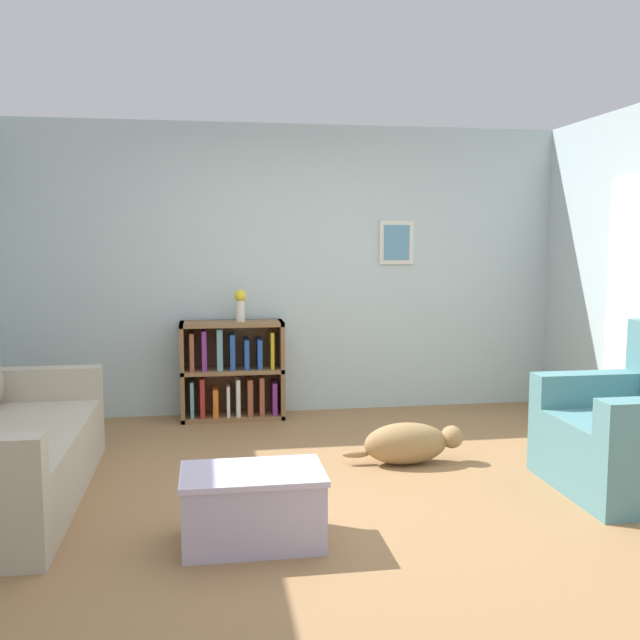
{
  "coord_description": "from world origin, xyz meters",
  "views": [
    {
      "loc": [
        -0.74,
        -4.22,
        1.58
      ],
      "look_at": [
        0.0,
        0.4,
        1.05
      ],
      "focal_mm": 40.0,
      "sensor_mm": 36.0,
      "label": 1
    }
  ],
  "objects_px": {
    "bookshelf": "(232,372)",
    "dog": "(409,443)",
    "vase": "(240,303)",
    "coffee_table": "(253,504)",
    "recliner_chair": "(639,434)"
  },
  "relations": [
    {
      "from": "bookshelf",
      "to": "recliner_chair",
      "type": "height_order",
      "value": "recliner_chair"
    },
    {
      "from": "vase",
      "to": "dog",
      "type": "bearing_deg",
      "value": -53.56
    },
    {
      "from": "bookshelf",
      "to": "dog",
      "type": "relative_size",
      "value": 1.04
    },
    {
      "from": "dog",
      "to": "vase",
      "type": "height_order",
      "value": "vase"
    },
    {
      "from": "bookshelf",
      "to": "recliner_chair",
      "type": "bearing_deg",
      "value": -42.29
    },
    {
      "from": "dog",
      "to": "vase",
      "type": "distance_m",
      "value": 2.05
    },
    {
      "from": "bookshelf",
      "to": "vase",
      "type": "height_order",
      "value": "vase"
    },
    {
      "from": "coffee_table",
      "to": "dog",
      "type": "bearing_deg",
      "value": 44.33
    },
    {
      "from": "bookshelf",
      "to": "dog",
      "type": "bearing_deg",
      "value": -51.94
    },
    {
      "from": "recliner_chair",
      "to": "bookshelf",
      "type": "bearing_deg",
      "value": 137.71
    },
    {
      "from": "coffee_table",
      "to": "dog",
      "type": "height_order",
      "value": "coffee_table"
    },
    {
      "from": "bookshelf",
      "to": "vase",
      "type": "distance_m",
      "value": 0.62
    },
    {
      "from": "coffee_table",
      "to": "dog",
      "type": "xyz_separation_m",
      "value": [
        1.18,
        1.15,
        -0.06
      ]
    },
    {
      "from": "coffee_table",
      "to": "vase",
      "type": "relative_size",
      "value": 2.65
    },
    {
      "from": "bookshelf",
      "to": "dog",
      "type": "xyz_separation_m",
      "value": [
        1.18,
        -1.51,
        -0.26
      ]
    }
  ]
}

